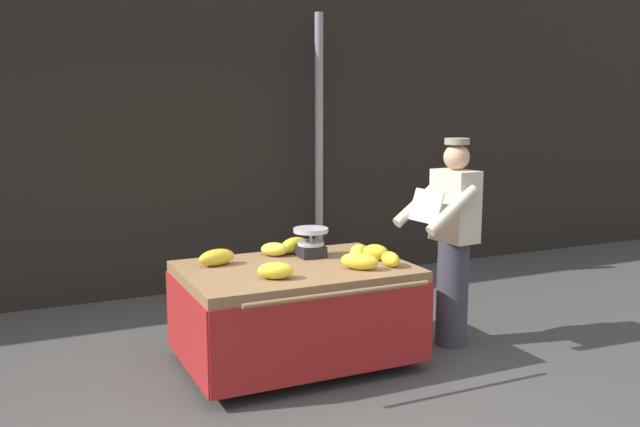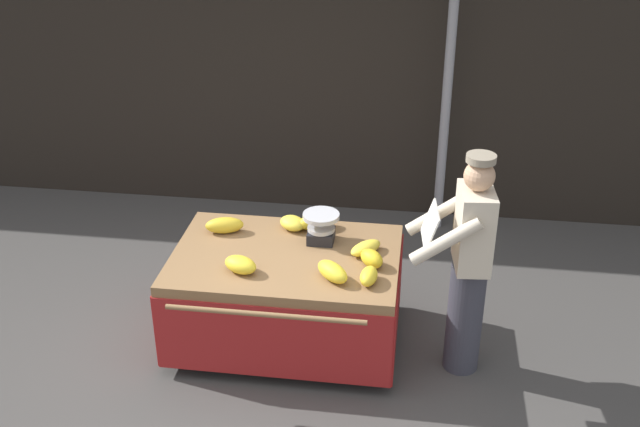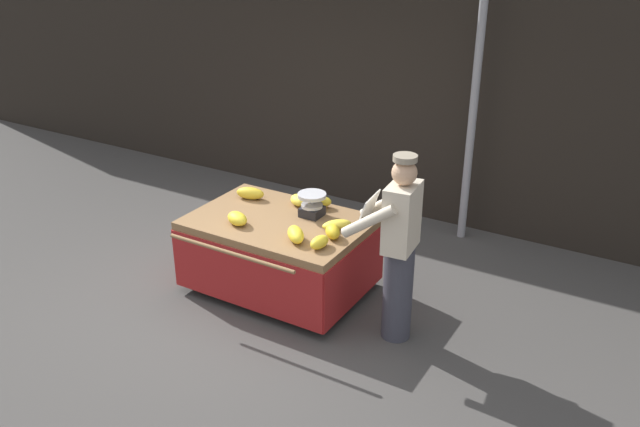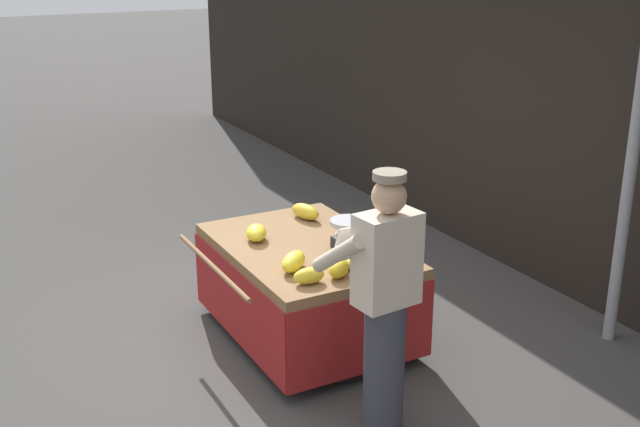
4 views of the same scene
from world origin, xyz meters
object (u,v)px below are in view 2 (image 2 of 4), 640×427
at_px(street_pole, 447,86).
at_px(banana_bunch_6, 293,223).
at_px(banana_bunch_1, 369,276).
at_px(weighing_scale, 321,227).
at_px(banana_bunch_3, 224,225).
at_px(banana_bunch_2, 316,222).
at_px(vendor_person, 468,265).
at_px(banana_bunch_0, 332,272).
at_px(banana_bunch_7, 366,248).
at_px(banana_bunch_4, 372,259).
at_px(banana_bunch_5, 240,265).
at_px(banana_cart, 286,277).

distance_m(street_pole, banana_bunch_6, 2.15).
bearing_deg(street_pole, banana_bunch_1, -102.08).
bearing_deg(weighing_scale, banana_bunch_3, 177.53).
distance_m(banana_bunch_2, vendor_person, 1.29).
distance_m(weighing_scale, banana_bunch_0, 0.56).
bearing_deg(street_pole, banana_bunch_7, -106.02).
distance_m(banana_bunch_0, banana_bunch_3, 1.08).
distance_m(banana_bunch_7, vendor_person, 0.78).
bearing_deg(banana_bunch_0, street_pole, 72.12).
height_order(street_pole, banana_bunch_7, street_pole).
bearing_deg(banana_bunch_7, vendor_person, -18.39).
xyz_separation_m(banana_bunch_1, banana_bunch_7, (-0.06, 0.41, -0.01)).
height_order(banana_bunch_7, vendor_person, vendor_person).
height_order(banana_bunch_0, banana_bunch_7, banana_bunch_0).
relative_size(street_pole, banana_bunch_6, 13.16).
height_order(weighing_scale, banana_bunch_3, weighing_scale).
bearing_deg(weighing_scale, street_pole, 63.43).
xyz_separation_m(street_pole, weighing_scale, (-0.93, -1.85, -0.57)).
bearing_deg(banana_bunch_4, street_pole, 76.71).
bearing_deg(banana_bunch_2, banana_bunch_4, -46.94).
distance_m(street_pole, banana_bunch_0, 2.58).
height_order(banana_bunch_0, banana_bunch_5, banana_bunch_0).
bearing_deg(vendor_person, banana_bunch_2, 153.50).
relative_size(banana_bunch_0, banana_bunch_4, 1.43).
distance_m(banana_bunch_4, banana_bunch_6, 0.82).
bearing_deg(banana_bunch_0, banana_bunch_4, 40.33).
distance_m(street_pole, banana_bunch_1, 2.53).
xyz_separation_m(banana_bunch_7, vendor_person, (0.74, -0.25, 0.06)).
xyz_separation_m(street_pole, banana_bunch_1, (-0.51, -2.40, -0.63)).
bearing_deg(street_pole, weighing_scale, -116.57).
bearing_deg(banana_bunch_7, banana_cart, -170.29).
bearing_deg(banana_bunch_5, weighing_scale, 46.14).
height_order(banana_bunch_3, banana_bunch_4, same).
xyz_separation_m(banana_bunch_2, banana_bunch_5, (-0.44, -0.72, -0.00)).
bearing_deg(banana_bunch_3, vendor_person, -12.62).
distance_m(banana_bunch_3, banana_bunch_6, 0.53).
relative_size(banana_cart, banana_bunch_7, 6.07).
relative_size(banana_cart, vendor_person, 1.00).
distance_m(banana_bunch_1, banana_bunch_6, 0.97).
height_order(banana_bunch_1, banana_bunch_6, banana_bunch_1).
bearing_deg(banana_bunch_3, banana_cart, -27.01).
distance_m(weighing_scale, banana_bunch_3, 0.77).
distance_m(banana_cart, banana_bunch_0, 0.56).
distance_m(banana_bunch_1, banana_bunch_2, 0.88).
xyz_separation_m(banana_bunch_2, banana_bunch_3, (-0.70, -0.16, -0.00)).
bearing_deg(banana_bunch_6, street_pole, 55.18).
bearing_deg(vendor_person, banana_bunch_5, -174.84).
bearing_deg(banana_bunch_1, banana_bunch_7, 97.99).
bearing_deg(banana_bunch_0, banana_bunch_3, 148.33).
xyz_separation_m(weighing_scale, banana_bunch_1, (0.41, -0.55, -0.06)).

